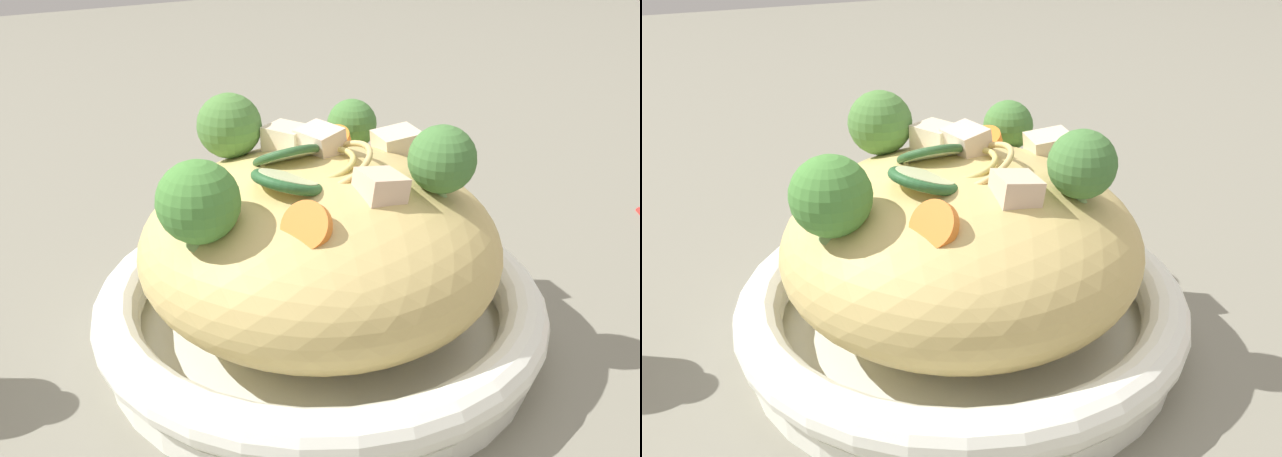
{
  "view_description": "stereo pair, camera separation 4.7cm",
  "coord_description": "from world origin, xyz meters",
  "views": [
    {
      "loc": [
        0.21,
        0.37,
        0.3
      ],
      "look_at": [
        0.0,
        0.0,
        0.09
      ],
      "focal_mm": 39.92,
      "sensor_mm": 36.0,
      "label": 1
    },
    {
      "loc": [
        0.17,
        0.39,
        0.3
      ],
      "look_at": [
        0.0,
        0.0,
        0.09
      ],
      "focal_mm": 39.92,
      "sensor_mm": 36.0,
      "label": 2
    }
  ],
  "objects": [
    {
      "name": "carrot_coins",
      "position": [
        -0.01,
        -0.01,
        0.12
      ],
      "size": [
        0.13,
        0.18,
        0.04
      ],
      "color": "orange",
      "rests_on": "serving_bowl"
    },
    {
      "name": "broccoli_florets",
      "position": [
        0.01,
        -0.01,
        0.14
      ],
      "size": [
        0.21,
        0.18,
        0.07
      ],
      "color": "#96AE6A",
      "rests_on": "serving_bowl"
    },
    {
      "name": "chicken_chunks",
      "position": [
        -0.03,
        -0.02,
        0.13
      ],
      "size": [
        0.11,
        0.13,
        0.04
      ],
      "color": "beige",
      "rests_on": "serving_bowl"
    },
    {
      "name": "ground_plane",
      "position": [
        0.0,
        0.0,
        0.0
      ],
      "size": [
        3.0,
        3.0,
        0.0
      ],
      "primitive_type": "plane",
      "color": "gray"
    },
    {
      "name": "noodle_heap",
      "position": [
        -0.0,
        -0.0,
        0.08
      ],
      "size": [
        0.24,
        0.24,
        0.13
      ],
      "color": "tan",
      "rests_on": "serving_bowl"
    },
    {
      "name": "zucchini_slices",
      "position": [
        0.02,
        0.0,
        0.13
      ],
      "size": [
        0.07,
        0.09,
        0.03
      ],
      "color": "beige",
      "rests_on": "serving_bowl"
    },
    {
      "name": "serving_bowl",
      "position": [
        0.0,
        0.0,
        0.02
      ],
      "size": [
        0.31,
        0.31,
        0.05
      ],
      "color": "white",
      "rests_on": "ground_plane"
    }
  ]
}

